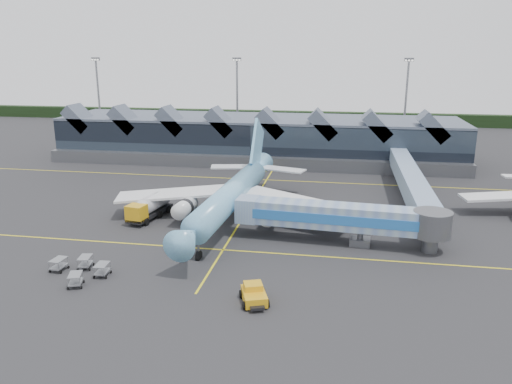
% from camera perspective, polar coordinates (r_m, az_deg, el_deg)
% --- Properties ---
extents(ground, '(260.00, 260.00, 0.00)m').
position_cam_1_polar(ground, '(70.11, -2.26, -4.18)').
color(ground, '#242426').
rests_on(ground, ground).
extents(taxi_stripes, '(120.00, 60.00, 0.01)m').
position_cam_1_polar(taxi_stripes, '(79.40, -0.75, -1.76)').
color(taxi_stripes, yellow).
rests_on(taxi_stripes, ground).
extents(tree_line_far, '(260.00, 4.00, 4.00)m').
position_cam_1_polar(tree_line_far, '(176.36, 5.29, 8.51)').
color(tree_line_far, black).
rests_on(tree_line_far, ground).
extents(terminal, '(90.00, 22.25, 12.52)m').
position_cam_1_polar(terminal, '(114.97, 0.18, 6.21)').
color(terminal, black).
rests_on(terminal, ground).
extents(light_masts, '(132.40, 42.56, 22.45)m').
position_cam_1_polar(light_masts, '(127.94, 13.17, 10.21)').
color(light_masts, gray).
rests_on(light_masts, ground).
extents(main_airliner, '(36.26, 41.76, 13.41)m').
position_cam_1_polar(main_airliner, '(72.91, -2.60, -0.14)').
color(main_airliner, '#67A3D0').
rests_on(main_airliner, ground).
extents(jet_bridge, '(27.08, 6.07, 5.34)m').
position_cam_1_polar(jet_bridge, '(64.38, 10.83, -2.98)').
color(jet_bridge, '#708ABB').
rests_on(jet_bridge, ground).
extents(fuel_truck, '(4.17, 10.15, 3.37)m').
position_cam_1_polar(fuel_truck, '(75.69, -11.93, -1.49)').
color(fuel_truck, black).
rests_on(fuel_truck, ground).
extents(pushback_tug, '(3.47, 4.42, 1.78)m').
position_cam_1_polar(pushback_tug, '(50.07, -0.24, -11.67)').
color(pushback_tug, gold).
rests_on(pushback_tug, ground).
extents(baggage_carts, '(6.89, 6.67, 1.39)m').
position_cam_1_polar(baggage_carts, '(59.00, -19.41, -8.23)').
color(baggage_carts, gray).
rests_on(baggage_carts, ground).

